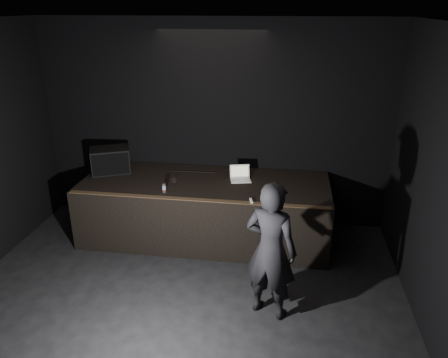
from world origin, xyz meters
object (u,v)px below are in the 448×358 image
laptop (240,176)px  stage_riser (205,209)px  person (271,251)px  stage_monitor (110,160)px  beer_can (164,188)px

laptop → stage_riser: bearing=-175.0°
stage_riser → person: bearing=-57.2°
stage_riser → person: person is taller
stage_riser → stage_monitor: size_ratio=5.28×
stage_monitor → beer_can: stage_monitor is taller
laptop → person: size_ratio=0.21×
stage_riser → person: (1.16, -1.81, 0.40)m
stage_monitor → laptop: (2.22, -0.01, -0.15)m
laptop → beer_can: bearing=-161.2°
stage_riser → stage_monitor: 1.82m
beer_can → stage_monitor: bearing=148.4°
stage_riser → person: 2.19m
beer_can → person: 2.14m
stage_monitor → laptop: bearing=-24.5°
laptop → beer_can: laptop is taller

